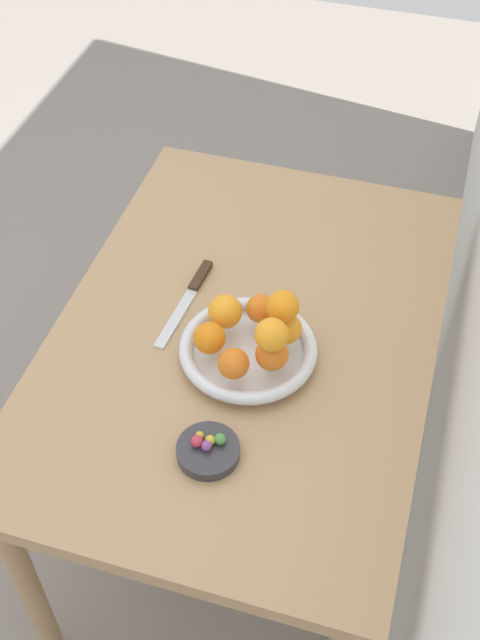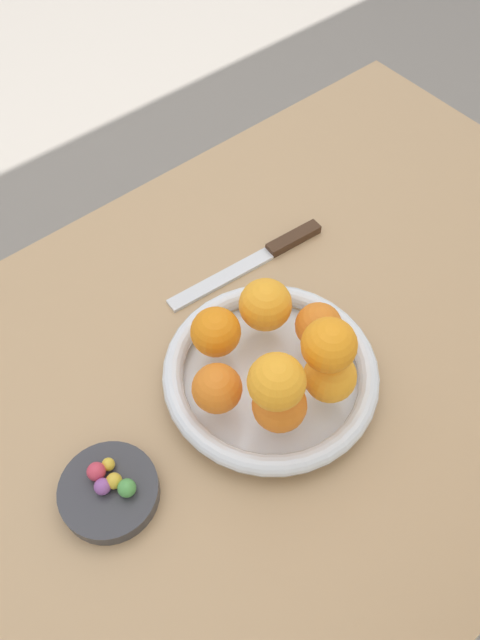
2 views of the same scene
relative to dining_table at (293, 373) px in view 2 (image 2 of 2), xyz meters
name	(u,v)px [view 2 (image 2 of 2)]	position (x,y,z in m)	size (l,w,h in m)	color
ground_plane	(274,513)	(0.00, 0.00, -0.65)	(6.00, 6.00, 0.00)	gray
dining_table	(293,373)	(0.00, 0.00, 0.00)	(1.10, 0.76, 0.74)	tan
fruit_bowl	(270,374)	(0.07, 0.02, 0.11)	(0.27, 0.27, 0.04)	silver
candy_dish	(109,492)	(0.31, 0.02, 0.10)	(0.11, 0.11, 0.02)	#333338
orange_0	(316,327)	(0.00, 0.03, 0.16)	(0.06, 0.06, 0.06)	orange
orange_1	(265,305)	(0.03, -0.03, 0.16)	(0.07, 0.07, 0.07)	orange
orange_2	(216,332)	(0.10, -0.04, 0.16)	(0.06, 0.06, 0.06)	orange
orange_3	(217,388)	(0.15, 0.02, 0.16)	(0.06, 0.06, 0.06)	orange
orange_4	(279,405)	(0.11, 0.08, 0.16)	(0.06, 0.06, 0.06)	orange
orange_5	(330,376)	(0.04, 0.09, 0.16)	(0.06, 0.06, 0.06)	orange
orange_6	(277,382)	(0.12, 0.08, 0.22)	(0.06, 0.06, 0.06)	orange
orange_7	(329,345)	(0.04, 0.08, 0.22)	(0.06, 0.06, 0.06)	orange
candy_ball_0	(95,469)	(0.31, 0.00, 0.12)	(0.02, 0.02, 0.02)	#C6384C
candy_ball_1	(127,488)	(0.29, 0.04, 0.12)	(0.02, 0.02, 0.02)	#4C9947
candy_ball_2	(107,462)	(0.29, 0.00, 0.12)	(0.02, 0.02, 0.02)	gold
candy_ball_3	(103,486)	(0.31, 0.02, 0.12)	(0.02, 0.02, 0.02)	#8C4C99
candy_ball_4	(114,481)	(0.30, 0.02, 0.12)	(0.02, 0.02, 0.02)	gold
knife	(260,257)	(-0.05, -0.14, 0.09)	(0.26, 0.04, 0.01)	#3F2819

